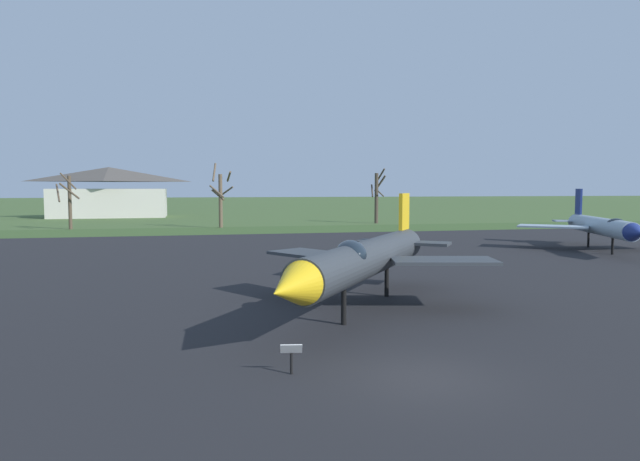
# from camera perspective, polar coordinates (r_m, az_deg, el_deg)

# --- Properties ---
(ground_plane) EXTENTS (600.00, 600.00, 0.00)m
(ground_plane) POSITION_cam_1_polar(r_m,az_deg,el_deg) (16.04, 10.55, -14.67)
(ground_plane) COLOR #425B2D
(asphalt_apron) EXTENTS (103.17, 60.66, 0.05)m
(asphalt_apron) POSITION_cam_1_polar(r_m,az_deg,el_deg) (33.09, -1.91, -4.65)
(asphalt_apron) COLOR black
(asphalt_apron) RESTS_ON ground
(grass_verge_strip) EXTENTS (163.17, 12.00, 0.06)m
(grass_verge_strip) POSITION_cam_1_polar(r_m,az_deg,el_deg) (68.91, -7.48, 0.02)
(grass_verge_strip) COLOR #385326
(grass_verge_strip) RESTS_ON ground
(jet_fighter_front_left) EXTENTS (11.44, 14.48, 4.93)m
(jet_fighter_front_left) POSITION_cam_1_polar(r_m,az_deg,el_deg) (23.49, 4.61, -2.84)
(jet_fighter_front_left) COLOR #33383D
(jet_fighter_front_left) RESTS_ON ground
(info_placard_front_left) EXTENTS (0.63, 0.30, 0.91)m
(info_placard_front_left) POSITION_cam_1_polar(r_m,az_deg,el_deg) (15.90, -2.94, -12.55)
(info_placard_front_left) COLOR black
(info_placard_front_left) RESTS_ON ground
(jet_fighter_rear_center) EXTENTS (12.30, 14.39, 5.13)m
(jet_fighter_rear_center) POSITION_cam_1_polar(r_m,az_deg,el_deg) (51.13, 26.73, 0.40)
(jet_fighter_rear_center) COLOR #8EA3B2
(jet_fighter_rear_center) RESTS_ON ground
(bare_tree_far_left) EXTENTS (3.19, 2.72, 7.09)m
(bare_tree_far_left) POSITION_cam_1_polar(r_m,az_deg,el_deg) (76.79, -24.21, 2.91)
(bare_tree_far_left) COLOR brown
(bare_tree_far_left) RESTS_ON ground
(bare_tree_left_of_center) EXTENTS (3.17, 3.19, 8.44)m
(bare_tree_left_of_center) POSITION_cam_1_polar(r_m,az_deg,el_deg) (73.83, -10.08, 3.48)
(bare_tree_left_of_center) COLOR brown
(bare_tree_left_of_center) RESTS_ON ground
(bare_tree_center) EXTENTS (2.33, 2.59, 8.06)m
(bare_tree_center) POSITION_cam_1_polar(r_m,az_deg,el_deg) (82.89, 5.81, 3.58)
(bare_tree_center) COLOR #42382D
(bare_tree_center) RESTS_ON ground
(visitor_building) EXTENTS (20.42, 10.14, 8.88)m
(visitor_building) POSITION_cam_1_polar(r_m,az_deg,el_deg) (106.49, -20.65, 3.62)
(visitor_building) COLOR beige
(visitor_building) RESTS_ON ground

